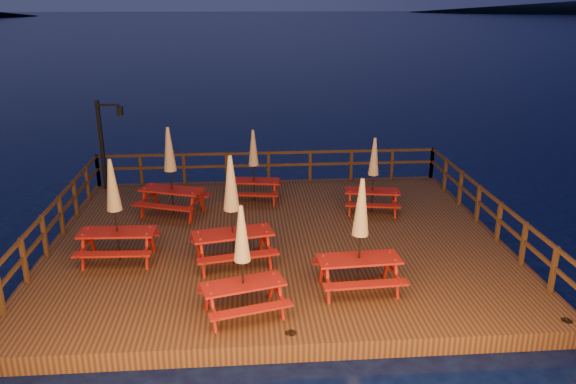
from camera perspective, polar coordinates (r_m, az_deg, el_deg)
name	(u,v)px	position (r m, az deg, el deg)	size (l,w,h in m)	color
ground	(277,251)	(15.46, -1.13, -5.96)	(500.00, 500.00, 0.00)	black
deck	(277,244)	(15.38, -1.14, -5.29)	(12.00, 10.00, 0.40)	#3F1F14
deck_piles	(277,260)	(15.59, -1.12, -6.96)	(11.44, 9.44, 1.40)	#362311
railing	(273,189)	(16.67, -1.52, 0.27)	(11.80, 9.75, 1.10)	#362311
lamp_post	(106,137)	(19.57, -18.04, 5.35)	(0.85, 0.18, 3.00)	black
picnic_table_0	(170,170)	(16.76, -11.86, 2.20)	(2.28, 2.08, 2.67)	maroon
picnic_table_1	(254,165)	(17.60, -3.51, 2.78)	(1.80, 1.56, 2.32)	maroon
picnic_table_2	(242,260)	(11.26, -4.66, -6.87)	(1.98, 1.77, 2.39)	maroon
picnic_table_3	(373,174)	(16.84, 8.66, 1.80)	(1.81, 1.58, 2.30)	maroon
picnic_table_4	(115,209)	(14.10, -17.19, -1.69)	(1.88, 1.57, 2.61)	maroon
picnic_table_5	(360,234)	(12.21, 7.34, -4.25)	(1.90, 1.60, 2.60)	maroon
picnic_table_6	(232,209)	(13.35, -5.74, -1.74)	(2.20, 1.93, 2.74)	maroon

